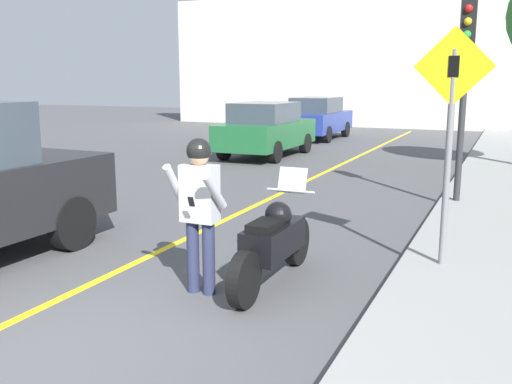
{
  "coord_description": "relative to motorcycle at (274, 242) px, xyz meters",
  "views": [
    {
      "loc": [
        3.77,
        -3.31,
        2.34
      ],
      "look_at": [
        1.02,
        2.78,
        1.03
      ],
      "focal_mm": 40.0,
      "sensor_mm": 36.0,
      "label": 1
    }
  ],
  "objects": [
    {
      "name": "parked_car_blue",
      "position": [
        -4.85,
        16.33,
        0.36
      ],
      "size": [
        1.88,
        4.2,
        1.68
      ],
      "color": "black",
      "rests_on": "ground"
    },
    {
      "name": "person_biker",
      "position": [
        -0.62,
        -0.62,
        0.57
      ],
      "size": [
        0.59,
        0.48,
        1.74
      ],
      "color": "#282D4C",
      "rests_on": "ground"
    },
    {
      "name": "motorcycle",
      "position": [
        0.0,
        0.0,
        0.0
      ],
      "size": [
        0.62,
        2.18,
        1.29
      ],
      "color": "black",
      "rests_on": "ground"
    },
    {
      "name": "crossing_sign",
      "position": [
        1.76,
        1.15,
        1.33
      ],
      "size": [
        0.91,
        0.08,
        2.83
      ],
      "color": "slate",
      "rests_on": "sidewalk_curb"
    },
    {
      "name": "traffic_light",
      "position": [
        1.56,
        5.19,
        2.14
      ],
      "size": [
        0.26,
        0.3,
        3.61
      ],
      "color": "#2D2D30",
      "rests_on": "sidewalk_curb"
    },
    {
      "name": "parked_car_green",
      "position": [
        -4.59,
        10.45,
        0.36
      ],
      "size": [
        1.88,
        4.2,
        1.68
      ],
      "color": "black",
      "rests_on": "ground"
    },
    {
      "name": "ground_plane",
      "position": [
        -1.33,
        -2.59,
        -0.5
      ],
      "size": [
        80.0,
        80.0,
        0.0
      ],
      "primitive_type": "plane",
      "color": "#4C4C4F"
    },
    {
      "name": "building_backdrop",
      "position": [
        -1.33,
        23.41,
        2.85
      ],
      "size": [
        28.0,
        1.2,
        6.7
      ],
      "color": "beige",
      "rests_on": "ground"
    },
    {
      "name": "road_center_line",
      "position": [
        -1.93,
        3.41,
        -0.5
      ],
      "size": [
        0.12,
        36.0,
        0.01
      ],
      "color": "yellow",
      "rests_on": "ground"
    }
  ]
}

